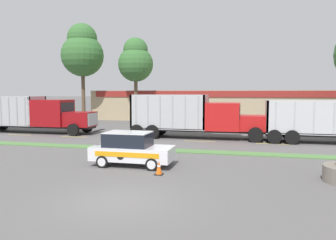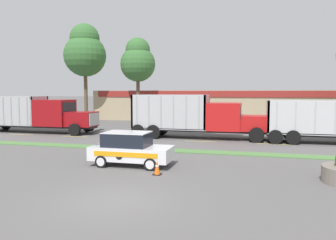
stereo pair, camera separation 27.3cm
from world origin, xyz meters
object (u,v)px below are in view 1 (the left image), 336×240
traffic_cone (159,168)px  dump_truck_lead (42,116)px  dump_truck_mid (209,119)px  rally_car (131,149)px

traffic_cone → dump_truck_lead: bearing=139.9°
dump_truck_lead → dump_truck_mid: dump_truck_mid is taller
rally_car → traffic_cone: size_ratio=6.36×
dump_truck_lead → traffic_cone: bearing=-40.1°
dump_truck_mid → rally_car: bearing=-104.1°
dump_truck_mid → rally_car: 11.22m
dump_truck_lead → rally_car: 16.79m
dump_truck_lead → rally_car: (12.79, -10.85, -0.76)m
dump_truck_lead → dump_truck_mid: (15.51, 0.01, -0.03)m
dump_truck_mid → traffic_cone: dump_truck_mid is taller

